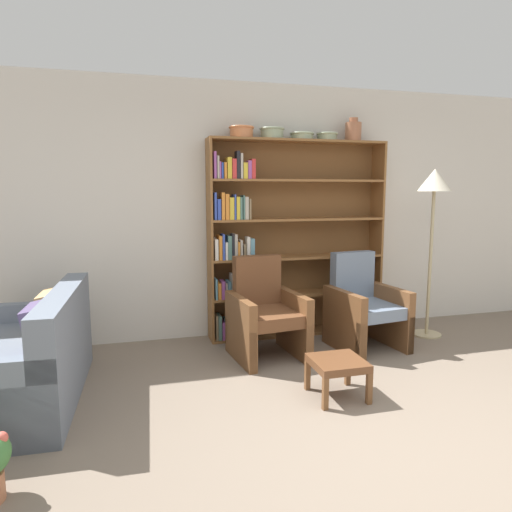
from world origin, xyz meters
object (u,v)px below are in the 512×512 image
(couch, at_px, (29,362))
(footstool, at_px, (338,366))
(floor_lamp, at_px, (434,194))
(bowl_brass, at_px, (302,136))
(armchair_leather, at_px, (265,314))
(vase_tall, at_px, (353,131))
(armchair_cushioned, at_px, (364,307))
(bowl_sage, at_px, (327,136))
(bowl_terracotta, at_px, (272,133))
(bowl_slate, at_px, (241,132))
(bookshelf, at_px, (279,242))

(couch, xyz_separation_m, footstool, (2.31, -0.55, -0.05))
(floor_lamp, bearing_deg, bowl_brass, 161.66)
(bowl_brass, xyz_separation_m, armchair_leather, (-0.58, -0.59, -1.77))
(vase_tall, xyz_separation_m, armchair_cushioned, (-0.12, -0.59, -1.84))
(footstool, bearing_deg, couch, 166.52)
(bowl_sage, height_order, armchair_leather, bowl_sage)
(vase_tall, xyz_separation_m, floor_lamp, (0.75, -0.45, -0.68))
(bowl_terracotta, height_order, bowl_brass, bowl_terracotta)
(bowl_brass, height_order, vase_tall, vase_tall)
(bowl_terracotta, xyz_separation_m, bowl_brass, (0.34, 0.00, -0.02))
(armchair_cushioned, xyz_separation_m, footstool, (-0.76, -1.02, -0.16))
(bowl_sage, height_order, armchair_cushioned, bowl_sage)
(bowl_slate, bearing_deg, armchair_cushioned, -27.36)
(couch, height_order, footstool, couch)
(bowl_sage, relative_size, armchair_cushioned, 0.25)
(armchair_cushioned, relative_size, floor_lamp, 0.52)
(couch, bearing_deg, vase_tall, -69.77)
(vase_tall, relative_size, armchair_leather, 0.27)
(bookshelf, bearing_deg, bowl_brass, -4.11)
(couch, relative_size, footstool, 4.07)
(bowl_terracotta, distance_m, armchair_cushioned, 2.06)
(bowl_brass, bearing_deg, armchair_cushioned, -50.97)
(armchair_leather, bearing_deg, footstool, 99.26)
(bowl_slate, relative_size, floor_lamp, 0.14)
(vase_tall, bearing_deg, bowl_terracotta, 180.00)
(armchair_leather, bearing_deg, bookshelf, -125.17)
(couch, bearing_deg, floor_lamp, -79.29)
(bowl_sage, distance_m, couch, 3.61)
(vase_tall, height_order, couch, vase_tall)
(floor_lamp, bearing_deg, vase_tall, 149.10)
(armchair_leather, xyz_separation_m, armchair_cushioned, (1.06, -0.00, 0.00))
(couch, xyz_separation_m, armchair_leather, (2.02, 0.46, 0.11))
(vase_tall, bearing_deg, armchair_cushioned, -101.56)
(bowl_terracotta, bearing_deg, floor_lamp, -14.87)
(bowl_brass, distance_m, bowl_sage, 0.29)
(floor_lamp, bearing_deg, bookshelf, 163.75)
(couch, xyz_separation_m, armchair_cushioned, (3.07, 0.46, 0.11))
(bookshelf, relative_size, armchair_leather, 2.23)
(bowl_terracotta, relative_size, vase_tall, 1.03)
(bookshelf, height_order, vase_tall, vase_tall)
(armchair_cushioned, bearing_deg, bookshelf, -47.53)
(bowl_terracotta, distance_m, bowl_sage, 0.63)
(bookshelf, bearing_deg, floor_lamp, -16.25)
(bowl_slate, xyz_separation_m, vase_tall, (1.27, 0.00, 0.04))
(bowl_slate, bearing_deg, bowl_sage, 0.00)
(bookshelf, xyz_separation_m, bowl_brass, (0.25, -0.02, 1.14))
(bookshelf, distance_m, armchair_cushioned, 1.14)
(bowl_slate, xyz_separation_m, armchair_cushioned, (1.15, -0.59, -1.80))
(bowl_brass, relative_size, couch, 0.16)
(armchair_leather, bearing_deg, bowl_slate, -88.07)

